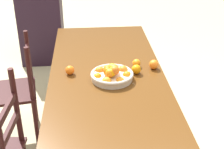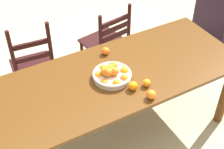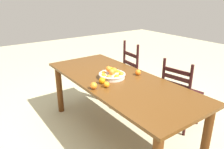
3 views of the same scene
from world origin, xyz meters
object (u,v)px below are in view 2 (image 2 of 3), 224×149
Objects in this scene: orange_loose_0 at (151,95)px; orange_loose_1 at (106,51)px; dining_table at (118,84)px; orange_loose_2 at (147,83)px; chair_near_window at (107,44)px; fruit_bowl at (112,74)px; orange_loose_3 at (133,86)px; chair_by_cabinet at (34,69)px.

orange_loose_1 is (-0.04, 0.64, -0.00)m from orange_loose_0.
orange_loose_1 is (0.03, 0.27, 0.15)m from dining_table.
orange_loose_1 is at bearing 99.15° from orange_loose_2.
fruit_bowl is at bearing 55.11° from chair_near_window.
orange_loose_2 is 0.89× the size of orange_loose_3.
fruit_bowl is at bearing -159.56° from dining_table.
dining_table is 6.67× the size of fruit_bowl.
orange_loose_2 is at bearing -64.85° from dining_table.
orange_loose_3 reaches higher than dining_table.
orange_loose_0 is at bearing 69.14° from chair_near_window.
orange_loose_1 reaches higher than orange_loose_2.
chair_by_cabinet is at bearing 122.20° from orange_loose_2.
orange_loose_3 is at bearing 115.87° from orange_loose_0.
dining_table is at bearing -95.98° from orange_loose_1.
chair_by_cabinet reaches higher than orange_loose_1.
orange_loose_1 is (0.53, -0.47, 0.32)m from chair_by_cabinet.
dining_table is at bearing 100.40° from orange_loose_0.
orange_loose_3 reaches higher than orange_loose_2.
orange_loose_2 is at bearing 70.14° from chair_near_window.
chair_by_cabinet reaches higher than dining_table.
chair_near_window is 1.06m from orange_loose_3.
fruit_bowl is 0.36m from orange_loose_0.
chair_near_window is at bearing 68.41° from dining_table.
orange_loose_0 is 1.03× the size of orange_loose_3.
orange_loose_3 is (-0.30, -0.97, 0.32)m from chair_near_window.
orange_loose_0 reaches higher than orange_loose_2.
orange_loose_1 is 1.08× the size of orange_loose_2.
orange_loose_1 reaches higher than dining_table.
chair_near_window reaches higher than orange_loose_3.
orange_loose_2 is at bearing -47.30° from fruit_bowl.
fruit_bowl is (0.43, -0.77, 0.33)m from chair_by_cabinet.
dining_table is 2.08× the size of chair_by_cabinet.
fruit_bowl is 0.20m from orange_loose_3.
fruit_bowl is 4.61× the size of orange_loose_1.
orange_loose_3 is at bearing -91.00° from dining_table.
orange_loose_2 is at bearing 127.45° from chair_by_cabinet.
chair_near_window is 12.79× the size of orange_loose_0.
dining_table is at bearing 59.27° from chair_near_window.
orange_loose_3 is at bearing -68.03° from fruit_bowl.
orange_loose_1 is at bearing 86.22° from orange_loose_3.
fruit_bowl is 0.28m from orange_loose_2.
fruit_bowl is at bearing 132.70° from orange_loose_2.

